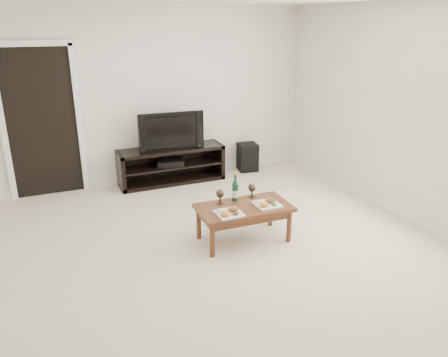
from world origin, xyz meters
The scene contains 13 objects.
floor centered at (0.00, 0.00, 0.00)m, with size 5.50×5.50×0.00m, color beige.
back_wall centered at (0.00, 2.77, 1.30)m, with size 5.00×0.04×2.60m, color white.
doorway centered at (-1.55, 2.73, 1.02)m, with size 0.90×0.02×2.05m, color black.
media_console centered at (0.19, 2.50, 0.28)m, with size 1.61×0.45×0.55m, color black.
television centered at (0.19, 2.50, 0.83)m, with size 0.98×0.13×0.56m, color black.
av_receiver centered at (0.17, 2.48, 0.33)m, with size 0.40×0.30×0.08m, color black.
subwoofer centered at (1.52, 2.54, 0.23)m, with size 0.30×0.30×0.46m, color black.
coffee_table centered at (0.38, 0.34, 0.21)m, with size 1.04×0.57×0.42m, color #5C3019.
plate_left centered at (0.14, 0.20, 0.45)m, with size 0.27×0.27×0.07m, color white.
plate_right centered at (0.63, 0.25, 0.45)m, with size 0.27×0.27×0.07m, color white.
wine_bottle centered at (0.36, 0.52, 0.59)m, with size 0.07×0.07×0.35m, color #0F3921.
goblet_left centered at (0.17, 0.51, 0.51)m, with size 0.09×0.09×0.17m, color #37281E, non-canonical shape.
goblet_right centered at (0.58, 0.53, 0.51)m, with size 0.09×0.09×0.17m, color #37281E, non-canonical shape.
Camera 1 is at (-1.60, -3.67, 2.37)m, focal length 35.00 mm.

